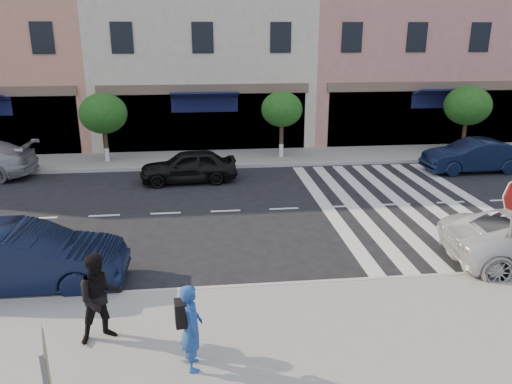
% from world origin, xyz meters
% --- Properties ---
extents(ground, '(120.00, 120.00, 0.00)m').
position_xyz_m(ground, '(0.00, 0.00, 0.00)').
color(ground, black).
rests_on(ground, ground).
extents(sidewalk_near, '(60.00, 4.50, 0.15)m').
position_xyz_m(sidewalk_near, '(0.00, -3.75, 0.07)').
color(sidewalk_near, gray).
rests_on(sidewalk_near, ground).
extents(sidewalk_far, '(60.00, 3.00, 0.15)m').
position_xyz_m(sidewalk_far, '(0.00, 11.00, 0.07)').
color(sidewalk_far, gray).
rests_on(sidewalk_far, ground).
extents(building_centre, '(11.00, 9.00, 11.00)m').
position_xyz_m(building_centre, '(-0.50, 17.00, 5.50)').
color(building_centre, beige).
rests_on(building_centre, ground).
extents(building_east_mid, '(13.00, 9.00, 13.00)m').
position_xyz_m(building_east_mid, '(11.50, 17.00, 6.50)').
color(building_east_mid, tan).
rests_on(building_east_mid, ground).
extents(street_tree_wb, '(2.10, 2.10, 3.06)m').
position_xyz_m(street_tree_wb, '(-5.00, 10.80, 2.31)').
color(street_tree_wb, '#473323').
rests_on(street_tree_wb, sidewalk_far).
extents(street_tree_c, '(1.90, 1.90, 3.04)m').
position_xyz_m(street_tree_c, '(3.00, 10.80, 2.36)').
color(street_tree_c, '#473323').
rests_on(street_tree_c, sidewalk_far).
extents(street_tree_ea, '(2.20, 2.20, 3.19)m').
position_xyz_m(street_tree_ea, '(12.00, 10.80, 2.39)').
color(street_tree_ea, '#473323').
rests_on(street_tree_ea, sidewalk_far).
extents(photographer, '(0.45, 0.63, 1.60)m').
position_xyz_m(photographer, '(-1.02, -4.33, 0.95)').
color(photographer, '#204896').
rests_on(photographer, sidewalk_near).
extents(walker, '(1.06, 0.96, 1.77)m').
position_xyz_m(walker, '(-2.73, -3.29, 1.04)').
color(walker, black).
rests_on(walker, sidewalk_near).
extents(poster_board, '(0.43, 0.93, 1.47)m').
position_xyz_m(poster_board, '(-3.15, -5.36, 0.86)').
color(poster_board, beige).
rests_on(poster_board, sidewalk_near).
extents(car_near_mid, '(4.70, 1.65, 1.55)m').
position_xyz_m(car_near_mid, '(-4.97, -0.76, 0.77)').
color(car_near_mid, black).
rests_on(car_near_mid, ground).
extents(car_far_mid, '(3.92, 1.79, 1.30)m').
position_xyz_m(car_far_mid, '(-1.28, 7.60, 0.65)').
color(car_far_mid, black).
rests_on(car_far_mid, ground).
extents(car_far_right, '(4.25, 1.53, 1.39)m').
position_xyz_m(car_far_right, '(10.85, 7.78, 0.70)').
color(car_far_right, black).
rests_on(car_far_right, ground).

